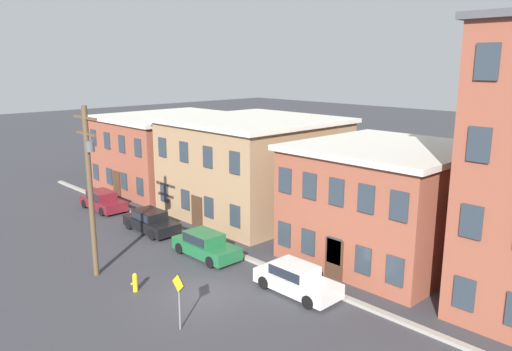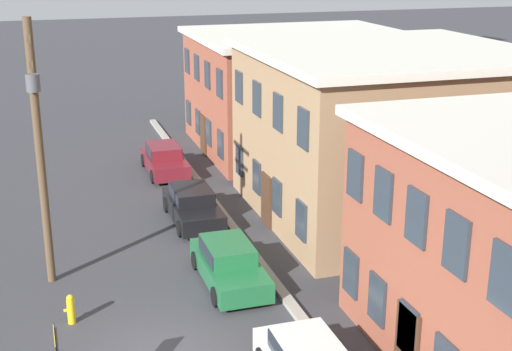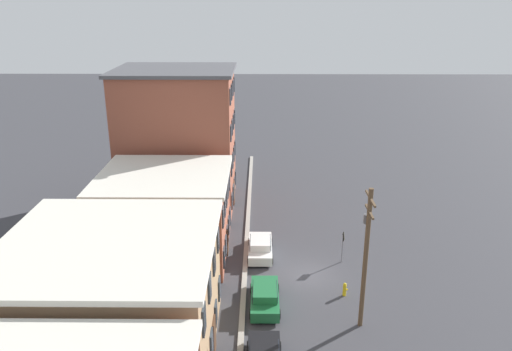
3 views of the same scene
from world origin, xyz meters
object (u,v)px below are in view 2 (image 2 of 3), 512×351
(car_black, at_px, (193,204))
(car_maroon, at_px, (164,158))
(utility_pole, at_px, (39,140))
(car_green, at_px, (229,262))
(fire_hydrant, at_px, (71,309))

(car_black, bearing_deg, car_maroon, 179.15)
(utility_pole, bearing_deg, car_green, 71.76)
(car_black, distance_m, fire_hydrant, 9.08)
(car_green, xyz_separation_m, utility_pole, (-1.92, -5.83, 4.30))
(car_green, height_order, fire_hydrant, car_green)
(car_maroon, relative_size, car_black, 1.00)
(car_maroon, distance_m, car_black, 7.00)
(utility_pole, bearing_deg, fire_hydrant, 8.38)
(car_black, distance_m, utility_pole, 8.38)
(car_maroon, xyz_separation_m, car_black, (7.00, -0.10, 0.00))
(car_maroon, xyz_separation_m, fire_hydrant, (14.26, -5.55, -0.27))
(car_maroon, bearing_deg, car_green, -0.80)
(car_black, xyz_separation_m, fire_hydrant, (7.26, -5.45, -0.27))
(car_maroon, height_order, car_green, same)
(car_black, xyz_separation_m, car_green, (6.02, -0.08, 0.00))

